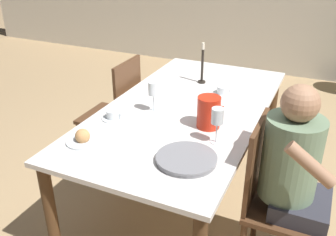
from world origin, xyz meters
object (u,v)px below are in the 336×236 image
at_px(red_pitcher, 209,112).
at_px(bread_plate, 83,138).
at_px(person_seated, 295,171).
at_px(chair_opposite, 116,112).
at_px(serving_tray, 187,159).
at_px(candlestick_tall, 202,68).
at_px(chair_person_side, 273,197).
at_px(wine_glass_juice, 217,118).
at_px(wine_glass_water, 154,90).
at_px(teacup_near_person, 113,115).
at_px(teacup_across, 223,91).

xyz_separation_m(red_pitcher, bread_plate, (-0.59, -0.47, -0.07)).
bearing_deg(person_seated, chair_opposite, -111.77).
xyz_separation_m(serving_tray, candlestick_tall, (-0.32, 1.11, 0.11)).
relative_size(chair_person_side, person_seated, 0.80).
bearing_deg(wine_glass_juice, candlestick_tall, 114.85).
relative_size(chair_opposite, serving_tray, 2.92).
xyz_separation_m(chair_person_side, wine_glass_water, (-0.86, 0.24, 0.41)).
bearing_deg(teacup_near_person, candlestick_tall, 70.50).
height_order(red_pitcher, serving_tray, red_pitcher).
relative_size(wine_glass_juice, teacup_across, 1.41).
bearing_deg(bread_plate, candlestick_tall, 75.88).
distance_m(wine_glass_water, candlestick_tall, 0.64).
distance_m(wine_glass_juice, teacup_near_person, 0.70).
bearing_deg(wine_glass_juice, chair_opposite, 151.01).
bearing_deg(teacup_near_person, bread_plate, -89.47).
xyz_separation_m(chair_opposite, candlestick_tall, (0.63, 0.29, 0.38)).
xyz_separation_m(red_pitcher, wine_glass_juice, (0.10, -0.16, 0.06)).
relative_size(teacup_near_person, teacup_across, 1.00).
bearing_deg(wine_glass_juice, chair_person_side, -2.61).
distance_m(red_pitcher, candlestick_tall, 0.75).
bearing_deg(candlestick_tall, teacup_near_person, -109.50).
distance_m(chair_person_side, chair_opposite, 1.50).
relative_size(person_seated, red_pitcher, 5.95).
distance_m(chair_opposite, red_pitcher, 1.07).
bearing_deg(wine_glass_water, chair_person_side, -15.54).
bearing_deg(chair_person_side, wine_glass_water, -105.54).
bearing_deg(serving_tray, teacup_across, 95.71).
xyz_separation_m(wine_glass_juice, serving_tray, (-0.08, -0.25, -0.14)).
xyz_separation_m(chair_person_side, candlestick_tall, (-0.75, 0.87, 0.38)).
height_order(person_seated, wine_glass_juice, person_seated).
bearing_deg(red_pitcher, chair_person_side, -21.17).
relative_size(chair_person_side, wine_glass_juice, 4.41).
bearing_deg(person_seated, wine_glass_water, -104.33).
distance_m(wine_glass_juice, serving_tray, 0.30).
xyz_separation_m(wine_glass_water, serving_tray, (0.43, -0.48, -0.14)).
bearing_deg(serving_tray, candlestick_tall, 105.98).
distance_m(chair_person_side, candlestick_tall, 1.21).
xyz_separation_m(teacup_across, serving_tray, (0.10, -0.95, -0.01)).
bearing_deg(wine_glass_water, teacup_across, 55.16).
distance_m(red_pitcher, teacup_across, 0.55).
height_order(chair_person_side, chair_opposite, same).
distance_m(bread_plate, candlestick_tall, 1.21).
bearing_deg(red_pitcher, teacup_near_person, -166.19).
bearing_deg(wine_glass_juice, serving_tray, -107.33).
height_order(red_pitcher, bread_plate, red_pitcher).
distance_m(teacup_near_person, bread_plate, 0.33).
bearing_deg(chair_person_side, serving_tray, -61.51).
relative_size(teacup_near_person, bread_plate, 0.78).
bearing_deg(bread_plate, wine_glass_water, 71.00).
bearing_deg(serving_tray, chair_opposite, 139.10).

